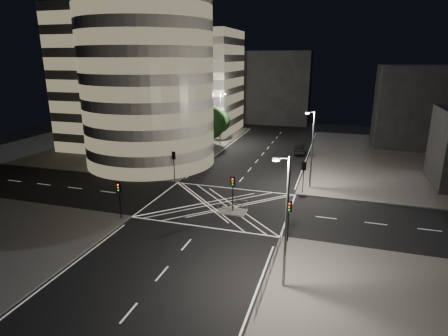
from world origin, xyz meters
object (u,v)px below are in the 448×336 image
(street_lamp_right_near, at_px, (286,219))
(traffic_signal_fl, at_px, (174,160))
(central_island, at_px, (233,211))
(street_lamp_left_far, at_px, (221,116))
(traffic_signal_nl, at_px, (119,193))
(traffic_signal_island, at_px, (233,187))
(traffic_signal_fr, at_px, (304,171))
(sedan, at_px, (299,149))
(street_lamp_right_far, at_px, (312,147))
(traffic_signal_nr, at_px, (289,213))
(street_lamp_left_near, at_px, (184,134))

(street_lamp_right_near, bearing_deg, traffic_signal_fl, 131.24)
(central_island, distance_m, street_lamp_left_far, 33.95)
(traffic_signal_nl, xyz_separation_m, traffic_signal_island, (10.80, 5.30, 0.00))
(traffic_signal_fr, xyz_separation_m, sedan, (-2.65, 20.46, -2.12))
(street_lamp_left_far, bearing_deg, traffic_signal_fr, -51.83)
(street_lamp_right_near, bearing_deg, traffic_signal_nl, 158.45)
(street_lamp_left_far, bearing_deg, street_lamp_right_far, -48.06)
(traffic_signal_fr, height_order, traffic_signal_nr, same)
(central_island, height_order, street_lamp_right_far, street_lamp_right_far)
(traffic_signal_nr, relative_size, street_lamp_right_far, 0.40)
(traffic_signal_island, bearing_deg, central_island, 0.00)
(traffic_signal_nl, xyz_separation_m, traffic_signal_nr, (17.60, 0.00, 0.00))
(street_lamp_left_near, xyz_separation_m, street_lamp_right_near, (18.87, -26.00, 0.00))
(sedan, bearing_deg, street_lamp_right_near, 88.00)
(traffic_signal_nr, relative_size, street_lamp_right_near, 0.40)
(street_lamp_left_near, xyz_separation_m, street_lamp_right_far, (18.87, -3.00, 0.00))
(central_island, xyz_separation_m, street_lamp_right_far, (7.44, 10.50, 5.47))
(traffic_signal_nr, height_order, street_lamp_left_near, street_lamp_left_near)
(street_lamp_left_near, bearing_deg, traffic_signal_island, -49.73)
(traffic_signal_fr, relative_size, street_lamp_left_near, 0.40)
(traffic_signal_fl, distance_m, sedan, 25.43)
(central_island, distance_m, traffic_signal_nr, 9.08)
(traffic_signal_island, bearing_deg, traffic_signal_nl, -153.86)
(street_lamp_right_far, bearing_deg, central_island, -125.30)
(traffic_signal_fr, height_order, street_lamp_left_near, street_lamp_left_near)
(traffic_signal_fl, height_order, sedan, traffic_signal_fl)
(central_island, bearing_deg, street_lamp_right_far, 54.70)
(street_lamp_left_near, height_order, street_lamp_right_far, same)
(traffic_signal_nl, distance_m, traffic_signal_nr, 17.60)
(traffic_signal_island, height_order, street_lamp_left_far, street_lamp_left_far)
(traffic_signal_fr, height_order, street_lamp_right_far, street_lamp_right_far)
(central_island, xyz_separation_m, traffic_signal_fl, (-10.80, 8.30, 2.84))
(street_lamp_right_near, bearing_deg, street_lamp_right_far, 90.00)
(traffic_signal_nl, height_order, traffic_signal_island, same)
(traffic_signal_nr, distance_m, street_lamp_right_far, 16.03)
(central_island, relative_size, traffic_signal_fl, 0.75)
(traffic_signal_nr, height_order, street_lamp_right_far, street_lamp_right_far)
(traffic_signal_nl, height_order, street_lamp_right_far, street_lamp_right_far)
(traffic_signal_nr, height_order, street_lamp_right_near, street_lamp_right_near)
(street_lamp_left_near, relative_size, street_lamp_right_far, 1.00)
(central_island, relative_size, street_lamp_left_near, 0.30)
(traffic_signal_nl, xyz_separation_m, street_lamp_left_far, (-0.64, 36.80, 2.63))
(central_island, height_order, traffic_signal_fr, traffic_signal_fr)
(traffic_signal_nr, bearing_deg, traffic_signal_fl, 142.31)
(street_lamp_left_near, distance_m, sedan, 22.32)
(street_lamp_right_near, bearing_deg, street_lamp_left_near, 125.97)
(traffic_signal_nl, bearing_deg, traffic_signal_nr, 0.00)
(traffic_signal_nr, bearing_deg, street_lamp_right_near, -84.96)
(traffic_signal_nr, distance_m, sedan, 34.23)
(traffic_signal_fl, xyz_separation_m, sedan, (14.95, 20.46, -2.12))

